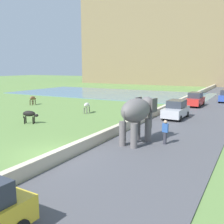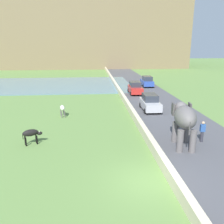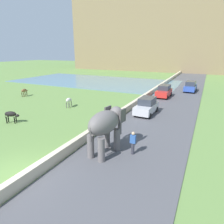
% 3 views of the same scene
% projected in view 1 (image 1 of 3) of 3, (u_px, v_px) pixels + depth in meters
% --- Properties ---
extents(ground_plane, '(220.00, 220.00, 0.00)m').
position_uv_depth(ground_plane, '(52.00, 154.00, 15.26)').
color(ground_plane, '#608442').
extents(road_surface, '(7.00, 120.00, 0.06)m').
position_uv_depth(road_surface, '(204.00, 111.00, 30.29)').
color(road_surface, '#4C4C51').
rests_on(road_surface, ground).
extents(barrier_wall, '(0.40, 110.00, 0.70)m').
position_uv_depth(barrier_wall, '(166.00, 108.00, 30.27)').
color(barrier_wall, beige).
rests_on(barrier_wall, ground).
extents(lake, '(36.00, 18.00, 0.08)m').
position_uv_depth(lake, '(109.00, 93.00, 49.86)').
color(lake, slate).
rests_on(lake, ground).
extents(hill_distant, '(64.00, 28.00, 26.10)m').
position_uv_depth(hill_distant, '(198.00, 39.00, 78.62)').
color(hill_distant, '#7F6B4C').
rests_on(hill_distant, ground).
extents(elephant, '(1.78, 3.56, 2.99)m').
position_uv_depth(elephant, '(138.00, 113.00, 17.10)').
color(elephant, '#605B5B').
rests_on(elephant, ground).
extents(person_beside_elephant, '(0.36, 0.22, 1.63)m').
position_uv_depth(person_beside_elephant, '(165.00, 132.00, 16.97)').
color(person_beside_elephant, '#33333D').
rests_on(person_beside_elephant, ground).
extents(car_red, '(1.85, 4.03, 1.80)m').
position_uv_depth(car_red, '(195.00, 99.00, 33.46)').
color(car_red, red).
rests_on(car_red, ground).
extents(car_silver, '(1.85, 4.03, 1.80)m').
position_uv_depth(car_silver, '(176.00, 110.00, 25.59)').
color(car_silver, '#B7B7BC').
rests_on(car_silver, ground).
extents(cow_white, '(0.68, 1.42, 1.15)m').
position_uv_depth(cow_white, '(87.00, 106.00, 28.69)').
color(cow_white, silver).
rests_on(cow_white, ground).
extents(cow_black, '(1.41, 0.85, 1.15)m').
position_uv_depth(cow_black, '(30.00, 114.00, 23.41)').
color(cow_black, black).
rests_on(cow_black, ground).
extents(cow_brown, '(0.70, 1.42, 1.15)m').
position_uv_depth(cow_brown, '(33.00, 99.00, 35.00)').
color(cow_brown, brown).
rests_on(cow_brown, ground).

